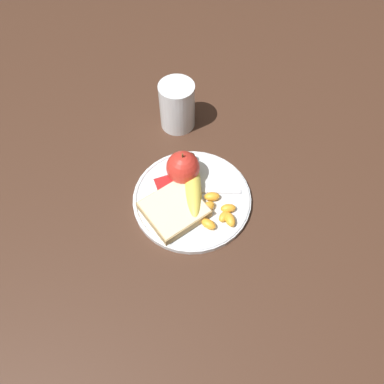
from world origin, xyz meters
The scene contains 15 objects.
ground_plane centered at (0.00, 0.00, 0.00)m, with size 3.00×3.00×0.00m, color #42281C.
plate centered at (0.00, 0.00, 0.01)m, with size 0.24×0.24×0.01m.
juice_glass centered at (-0.04, -0.22, 0.05)m, with size 0.08×0.08×0.11m.
apple centered at (0.00, -0.05, 0.05)m, with size 0.07×0.07×0.08m.
banana centered at (-0.01, -0.02, 0.03)m, with size 0.08×0.17×0.03m.
bread_slice centered at (0.05, 0.02, 0.02)m, with size 0.14×0.13×0.02m.
fork centered at (0.00, -0.01, 0.01)m, with size 0.17×0.08×0.00m.
jam_packet centered at (0.04, -0.04, 0.02)m, with size 0.04×0.03×0.02m.
orange_segment_0 centered at (-0.04, 0.02, 0.02)m, with size 0.04×0.03×0.02m.
orange_segment_1 centered at (-0.02, 0.04, 0.02)m, with size 0.04×0.03×0.02m.
orange_segment_2 centered at (-0.05, 0.08, 0.02)m, with size 0.02×0.03×0.02m.
orange_segment_3 centered at (0.01, 0.01, 0.02)m, with size 0.03×0.02×0.02m.
orange_segment_4 centered at (-0.01, 0.07, 0.02)m, with size 0.03×0.04×0.02m.
orange_segment_5 centered at (-0.04, 0.07, 0.02)m, with size 0.03×0.03×0.02m.
orange_segment_6 centered at (-0.06, 0.05, 0.02)m, with size 0.03×0.03×0.02m.
Camera 1 is at (0.14, 0.38, 0.66)m, focal length 35.00 mm.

